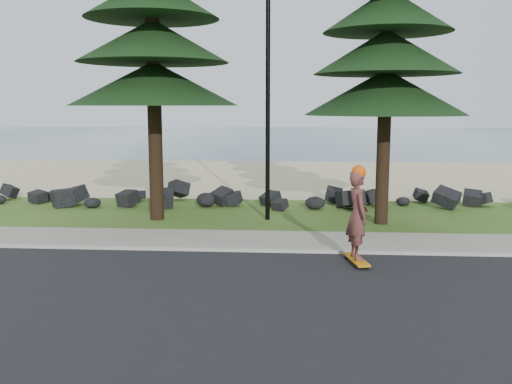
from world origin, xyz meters
TOP-DOWN VIEW (x-y plane):
  - ground at (0.00, 0.00)m, footprint 160.00×160.00m
  - road at (0.00, -4.50)m, footprint 160.00×7.00m
  - kerb at (0.00, -0.90)m, footprint 160.00×0.20m
  - sidewalk at (0.00, 0.20)m, footprint 160.00×2.00m
  - beach_sand at (0.00, 14.50)m, footprint 160.00×15.00m
  - ocean at (0.00, 51.00)m, footprint 160.00×58.00m
  - seawall_boulders at (0.00, 5.60)m, footprint 60.00×2.40m
  - lamp_post at (0.00, 3.20)m, footprint 0.25×0.14m
  - skateboarder at (2.28, -1.80)m, footprint 0.62×1.24m

SIDE VIEW (x-z plane):
  - ground at x=0.00m, z-range 0.00..0.00m
  - seawall_boulders at x=0.00m, z-range -0.55..0.55m
  - ocean at x=0.00m, z-range 0.00..0.01m
  - beach_sand at x=0.00m, z-range 0.00..0.01m
  - road at x=0.00m, z-range 0.00..0.02m
  - sidewalk at x=0.00m, z-range 0.00..0.08m
  - kerb at x=0.00m, z-range 0.00..0.10m
  - skateboarder at x=2.28m, z-range 0.01..2.26m
  - lamp_post at x=0.00m, z-range 0.06..8.20m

